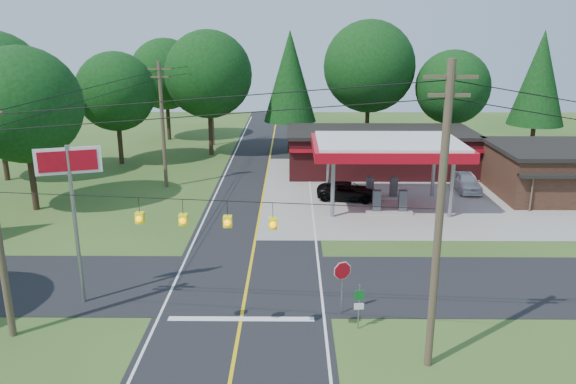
{
  "coord_description": "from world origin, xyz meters",
  "views": [
    {
      "loc": [
        2.27,
        -25.89,
        12.47
      ],
      "look_at": [
        2.0,
        7.0,
        2.8
      ],
      "focal_mm": 35.0,
      "sensor_mm": 36.0,
      "label": 1
    }
  ],
  "objects_px": {
    "gas_canopy": "(388,148)",
    "suv_car": "(348,191)",
    "octagonal_stop_sign": "(342,275)",
    "big_stop_sign": "(71,186)",
    "sedan_car": "(466,182)"
  },
  "relations": [
    {
      "from": "sedan_car",
      "to": "octagonal_stop_sign",
      "type": "relative_size",
      "value": 1.69
    },
    {
      "from": "gas_canopy",
      "to": "big_stop_sign",
      "type": "bearing_deg",
      "value": -137.84
    },
    {
      "from": "octagonal_stop_sign",
      "to": "suv_car",
      "type": "bearing_deg",
      "value": 83.58
    },
    {
      "from": "big_stop_sign",
      "to": "sedan_car",
      "type": "bearing_deg",
      "value": 38.83
    },
    {
      "from": "gas_canopy",
      "to": "sedan_car",
      "type": "bearing_deg",
      "value": 29.58
    },
    {
      "from": "gas_canopy",
      "to": "big_stop_sign",
      "type": "xyz_separation_m",
      "value": [
        -16.58,
        -15.01,
        1.42
      ]
    },
    {
      "from": "suv_car",
      "to": "sedan_car",
      "type": "relative_size",
      "value": 1.09
    },
    {
      "from": "octagonal_stop_sign",
      "to": "gas_canopy",
      "type": "bearing_deg",
      "value": 74.3
    },
    {
      "from": "sedan_car",
      "to": "big_stop_sign",
      "type": "xyz_separation_m",
      "value": [
        -23.62,
        -19.01,
        4.95
      ]
    },
    {
      "from": "gas_canopy",
      "to": "octagonal_stop_sign",
      "type": "relative_size",
      "value": 4.16
    },
    {
      "from": "gas_canopy",
      "to": "suv_car",
      "type": "relative_size",
      "value": 2.26
    },
    {
      "from": "sedan_car",
      "to": "octagonal_stop_sign",
      "type": "xyz_separation_m",
      "value": [
        -11.55,
        -20.01,
        1.17
      ]
    },
    {
      "from": "gas_canopy",
      "to": "sedan_car",
      "type": "xyz_separation_m",
      "value": [
        7.05,
        4.0,
        -3.53
      ]
    },
    {
      "from": "sedan_car",
      "to": "big_stop_sign",
      "type": "distance_m",
      "value": 30.72
    },
    {
      "from": "octagonal_stop_sign",
      "to": "big_stop_sign",
      "type": "bearing_deg",
      "value": 175.25
    }
  ]
}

